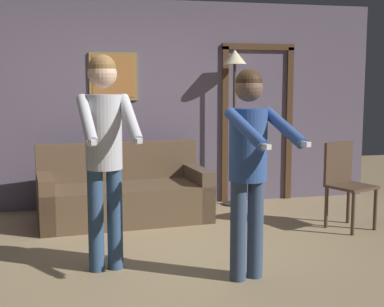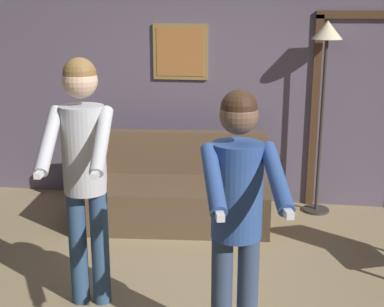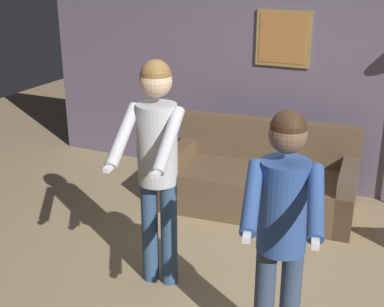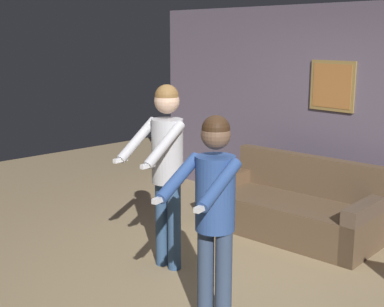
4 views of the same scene
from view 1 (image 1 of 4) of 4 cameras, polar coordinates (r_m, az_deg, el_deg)
ground_plane at (r=4.82m, az=-2.79°, el=-11.42°), size 12.00×12.00×0.00m
back_wall_assembly at (r=6.83m, az=-6.02°, el=5.24°), size 6.40×0.10×2.60m
couch at (r=6.18m, az=-7.29°, el=-4.58°), size 1.97×1.02×0.87m
torchiere_lamp at (r=6.83m, az=4.56°, el=7.89°), size 0.30×0.30×1.99m
person_standing_left at (r=4.42m, az=-9.35°, el=1.36°), size 0.49×0.69×1.79m
person_standing_right at (r=4.19m, az=6.12°, el=-0.12°), size 0.54×0.71×1.67m
dining_chair_distant at (r=6.03m, az=16.03°, el=-2.69°), size 0.54×0.54×0.93m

